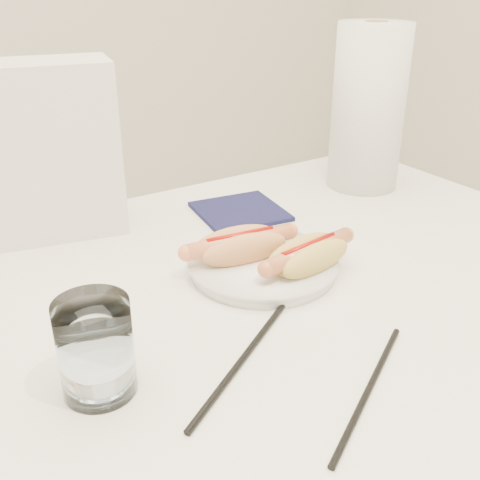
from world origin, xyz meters
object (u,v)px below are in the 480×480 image
hotdog_left (240,246)px  napkin_box (51,151)px  table (231,340)px  plate (263,266)px  paper_towel_roll (368,108)px  hotdog_right (308,255)px  water_glass (96,348)px

hotdog_left → napkin_box: 0.33m
table → plate: (0.08, 0.04, 0.07)m
napkin_box → paper_towel_roll: size_ratio=0.89×
table → plate: bearing=28.6°
hotdog_right → paper_towel_roll: 0.41m
table → hotdog_left: 0.13m
water_glass → paper_towel_roll: 0.71m
hotdog_left → paper_towel_roll: paper_towel_roll is taller
hotdog_left → paper_towel_roll: (0.38, 0.16, 0.11)m
plate → water_glass: water_glass is taller
table → water_glass: water_glass is taller
paper_towel_roll → water_glass: bearing=-154.8°
table → hotdog_left: (0.06, 0.06, 0.10)m
hotdog_left → paper_towel_roll: size_ratio=0.54×
paper_towel_roll → hotdog_right: bearing=-143.8°
table → hotdog_right: (0.12, -0.01, 0.10)m
plate → paper_towel_roll: 0.43m
water_glass → napkin_box: 0.42m
table → hotdog_right: hotdog_right is taller
table → water_glass: size_ratio=11.80×
plate → paper_towel_roll: (0.36, 0.18, 0.14)m
paper_towel_roll → plate: bearing=-152.8°
hotdog_left → water_glass: (-0.25, -0.14, 0.01)m
hotdog_left → paper_towel_roll: 0.43m
paper_towel_roll → table: bearing=-152.6°
paper_towel_roll → napkin_box: bearing=169.3°
table → napkin_box: bearing=109.2°
hotdog_right → table: bearing=168.2°
water_glass → paper_towel_roll: paper_towel_roll is taller
table → napkin_box: 0.40m
plate → napkin_box: size_ratio=0.76×
water_glass → paper_towel_roll: bearing=25.2°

